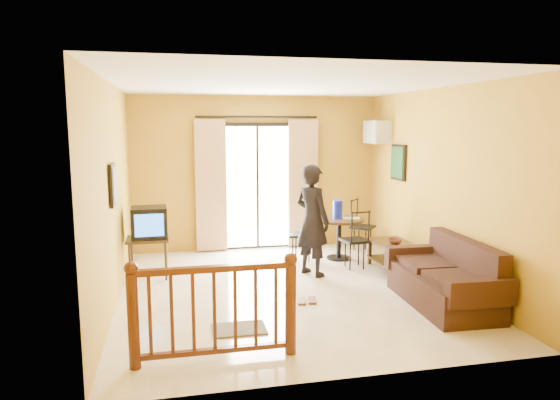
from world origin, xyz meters
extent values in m
plane|color=beige|center=(0.00, 0.00, 0.00)|extent=(5.00, 5.00, 0.00)
plane|color=white|center=(0.00, 0.00, 2.80)|extent=(5.00, 5.00, 0.00)
plane|color=#B78C23|center=(0.00, 2.50, 1.40)|extent=(4.50, 0.00, 4.50)
plane|color=#B78C23|center=(0.00, -2.50, 1.40)|extent=(4.50, 0.00, 4.50)
plane|color=#B78C23|center=(-2.25, 0.00, 1.40)|extent=(0.00, 5.00, 5.00)
plane|color=#B78C23|center=(2.25, 0.00, 1.40)|extent=(0.00, 5.00, 5.00)
cube|color=black|center=(0.00, 2.48, 1.15)|extent=(1.34, 0.03, 2.34)
cube|color=white|center=(0.00, 2.45, 1.15)|extent=(1.20, 0.04, 2.20)
cube|color=black|center=(0.00, 2.43, 1.15)|extent=(0.04, 0.02, 2.20)
cube|color=beige|center=(-0.85, 2.40, 1.20)|extent=(0.55, 0.08, 2.35)
cube|color=beige|center=(0.85, 2.40, 1.20)|extent=(0.55, 0.08, 2.35)
cylinder|color=black|center=(0.00, 2.40, 2.42)|extent=(2.20, 0.04, 0.04)
cube|color=black|center=(-1.90, 1.02, 0.59)|extent=(0.61, 0.51, 0.04)
cylinder|color=black|center=(-2.16, 0.81, 0.30)|extent=(0.04, 0.04, 0.59)
cylinder|color=black|center=(-1.64, 0.81, 0.30)|extent=(0.04, 0.04, 0.59)
cylinder|color=black|center=(-2.16, 1.22, 0.30)|extent=(0.04, 0.04, 0.59)
cylinder|color=black|center=(-1.64, 1.22, 0.30)|extent=(0.04, 0.04, 0.59)
cube|color=black|center=(-1.87, 1.02, 0.84)|extent=(0.53, 0.48, 0.46)
cube|color=#2A79FF|center=(-1.86, 0.78, 0.84)|extent=(0.41, 0.03, 0.33)
cube|color=black|center=(-2.22, -0.20, 1.55)|extent=(0.04, 0.42, 0.52)
cube|color=#514C46|center=(-2.19, -0.20, 1.55)|extent=(0.01, 0.34, 0.44)
cylinder|color=black|center=(1.24, 1.43, 0.68)|extent=(0.84, 0.84, 0.04)
cylinder|color=black|center=(1.24, 1.43, 0.34)|extent=(0.08, 0.08, 0.68)
cylinder|color=black|center=(1.24, 1.43, 0.01)|extent=(0.41, 0.41, 0.03)
cylinder|color=#131DB7|center=(1.20, 1.43, 0.86)|extent=(0.17, 0.17, 0.31)
cube|color=beige|center=(1.41, 1.33, 0.71)|extent=(0.32, 0.26, 0.02)
cube|color=silver|center=(2.10, 1.95, 2.15)|extent=(0.30, 0.60, 0.40)
cube|color=gray|center=(1.95, 1.95, 2.15)|extent=(0.02, 0.56, 0.36)
cube|color=black|center=(2.22, 1.30, 1.65)|extent=(0.04, 0.50, 0.60)
cube|color=black|center=(2.19, 1.30, 1.65)|extent=(0.01, 0.42, 0.52)
cube|color=black|center=(1.85, 0.56, 0.43)|extent=(0.56, 1.01, 0.04)
cube|color=black|center=(1.85, 0.56, 0.13)|extent=(0.52, 0.97, 0.03)
cube|color=black|center=(1.63, 0.11, 0.21)|extent=(0.05, 0.05, 0.43)
cube|color=black|center=(2.07, 0.11, 0.21)|extent=(0.05, 0.05, 0.43)
cube|color=black|center=(1.63, 1.01, 0.21)|extent=(0.05, 0.05, 0.43)
cube|color=black|center=(2.07, 1.01, 0.21)|extent=(0.05, 0.05, 0.43)
imported|color=#51271B|center=(1.85, 0.55, 0.48)|extent=(0.23, 0.23, 0.07)
cube|color=black|center=(1.80, -0.97, 0.20)|extent=(0.87, 1.66, 0.41)
cube|color=black|center=(2.10, -0.97, 0.56)|extent=(0.24, 1.63, 0.56)
cube|color=black|center=(1.80, -1.76, 0.43)|extent=(0.82, 0.19, 0.30)
cube|color=black|center=(1.80, -0.18, 0.43)|extent=(0.82, 0.19, 0.30)
cube|color=black|center=(1.75, -1.33, 0.44)|extent=(0.58, 0.68, 0.10)
cube|color=black|center=(1.75, -0.62, 0.44)|extent=(0.58, 0.68, 0.10)
imported|color=black|center=(0.54, 0.64, 0.85)|extent=(0.67, 0.74, 1.69)
cylinder|color=#471E0F|center=(-1.90, -1.90, 0.46)|extent=(0.11, 0.11, 0.92)
cylinder|color=#471E0F|center=(-0.40, -1.90, 0.46)|extent=(0.11, 0.11, 0.92)
sphere|color=#471E0F|center=(-1.90, -1.90, 0.97)|extent=(0.13, 0.13, 0.13)
sphere|color=#471E0F|center=(-0.40, -1.90, 0.97)|extent=(0.13, 0.13, 0.13)
cube|color=#471E0F|center=(-1.15, -1.90, 0.92)|extent=(1.55, 0.08, 0.06)
cube|color=#471E0F|center=(-1.15, -1.90, 0.10)|extent=(1.55, 0.06, 0.05)
cube|color=#5E584B|center=(-0.83, -1.22, 0.01)|extent=(0.60, 0.40, 0.02)
cube|color=#51271B|center=(0.08, -0.51, 0.01)|extent=(0.16, 0.27, 0.03)
cube|color=#51271B|center=(0.22, -0.51, 0.01)|extent=(0.16, 0.27, 0.03)
camera|label=1|loc=(-1.49, -6.50, 2.26)|focal=32.00mm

